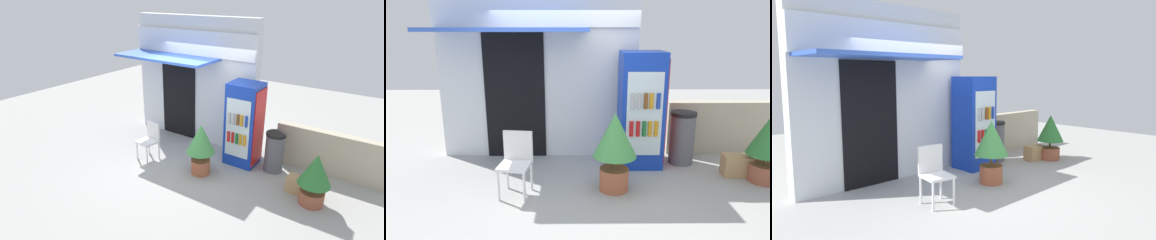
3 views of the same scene
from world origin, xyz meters
TOP-DOWN VIEW (x-y plane):
  - ground at (0.00, 0.00)m, footprint 16.00×16.00m
  - storefront_building at (-0.54, 1.37)m, footprint 3.39×1.29m
  - drink_cooler at (1.19, 0.84)m, footprint 0.71×0.67m
  - plastic_chair at (-0.69, -0.18)m, footprint 0.46×0.47m
  - potted_plant_near_shop at (0.66, -0.10)m, footprint 0.60×0.60m
  - potted_plant_curbside at (2.93, 0.15)m, footprint 0.58×0.58m
  - trash_bin at (1.91, 0.90)m, footprint 0.42×0.42m
  - stone_boundary_wall at (2.97, 1.43)m, footprint 2.38×0.22m
  - cardboard_box at (2.62, 0.37)m, footprint 0.43×0.29m

SIDE VIEW (x-z plane):
  - ground at x=0.00m, z-range 0.00..0.00m
  - cardboard_box at x=2.62m, z-range 0.00..0.33m
  - trash_bin at x=1.91m, z-range 0.00..0.89m
  - stone_boundary_wall at x=2.97m, z-range 0.00..0.95m
  - plastic_chair at x=-0.69m, z-range 0.07..0.94m
  - potted_plant_curbside at x=2.93m, z-range 0.09..1.11m
  - potted_plant_near_shop at x=0.66m, z-range 0.13..1.25m
  - drink_cooler at x=1.19m, z-range 0.00..1.88m
  - storefront_building at x=-0.54m, z-range 0.06..3.20m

